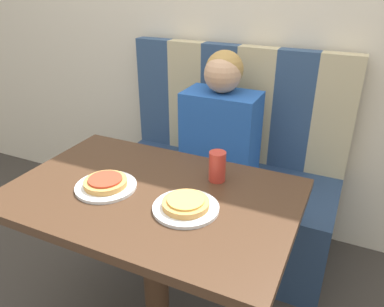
{
  "coord_description": "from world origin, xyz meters",
  "views": [
    {
      "loc": [
        0.61,
        -0.97,
        1.44
      ],
      "look_at": [
        0.0,
        0.34,
        0.73
      ],
      "focal_mm": 35.0,
      "sensor_mm": 36.0,
      "label": 1
    }
  ],
  "objects_px": {
    "drinking_cup": "(217,166)",
    "plate_left": "(106,187)",
    "person": "(221,120)",
    "pizza_right": "(186,203)",
    "pizza_left": "(105,182)",
    "plate_right": "(186,208)"
  },
  "relations": [
    {
      "from": "plate_right",
      "to": "pizza_right",
      "type": "height_order",
      "value": "pizza_right"
    },
    {
      "from": "plate_right",
      "to": "pizza_left",
      "type": "height_order",
      "value": "pizza_left"
    },
    {
      "from": "person",
      "to": "pizza_left",
      "type": "xyz_separation_m",
      "value": [
        -0.16,
        -0.74,
        -0.01
      ]
    },
    {
      "from": "person",
      "to": "plate_left",
      "type": "relative_size",
      "value": 2.93
    },
    {
      "from": "pizza_right",
      "to": "drinking_cup",
      "type": "height_order",
      "value": "drinking_cup"
    },
    {
      "from": "person",
      "to": "drinking_cup",
      "type": "distance_m",
      "value": 0.55
    },
    {
      "from": "person",
      "to": "pizza_right",
      "type": "height_order",
      "value": "person"
    },
    {
      "from": "person",
      "to": "pizza_right",
      "type": "relative_size",
      "value": 4.14
    },
    {
      "from": "plate_left",
      "to": "pizza_left",
      "type": "bearing_deg",
      "value": 165.96
    },
    {
      "from": "pizza_left",
      "to": "plate_right",
      "type": "bearing_deg",
      "value": -0.0
    },
    {
      "from": "pizza_right",
      "to": "drinking_cup",
      "type": "distance_m",
      "value": 0.23
    },
    {
      "from": "pizza_left",
      "to": "plate_left",
      "type": "bearing_deg",
      "value": -14.04
    },
    {
      "from": "plate_left",
      "to": "pizza_right",
      "type": "distance_m",
      "value": 0.32
    },
    {
      "from": "person",
      "to": "pizza_left",
      "type": "height_order",
      "value": "person"
    },
    {
      "from": "drinking_cup",
      "to": "plate_left",
      "type": "bearing_deg",
      "value": -146.83
    },
    {
      "from": "plate_right",
      "to": "drinking_cup",
      "type": "relative_size",
      "value": 1.91
    },
    {
      "from": "plate_left",
      "to": "drinking_cup",
      "type": "distance_m",
      "value": 0.41
    },
    {
      "from": "pizza_right",
      "to": "drinking_cup",
      "type": "relative_size",
      "value": 1.35
    },
    {
      "from": "plate_left",
      "to": "plate_right",
      "type": "distance_m",
      "value": 0.32
    },
    {
      "from": "plate_left",
      "to": "pizza_right",
      "type": "xyz_separation_m",
      "value": [
        0.32,
        0.0,
        0.02
      ]
    },
    {
      "from": "pizza_right",
      "to": "drinking_cup",
      "type": "xyz_separation_m",
      "value": [
        0.02,
        0.22,
        0.03
      ]
    },
    {
      "from": "plate_left",
      "to": "drinking_cup",
      "type": "bearing_deg",
      "value": 33.17
    }
  ]
}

